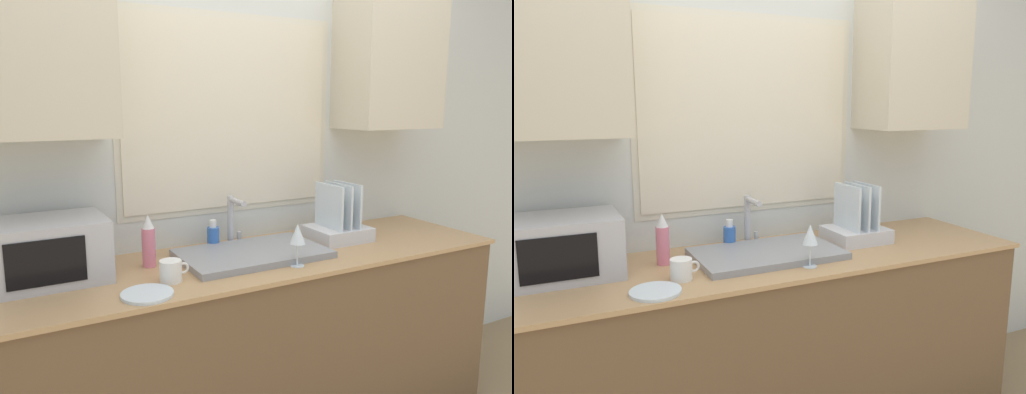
# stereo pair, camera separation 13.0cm
# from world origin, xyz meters

# --- Properties ---
(countertop) EXTENTS (2.36, 0.67, 0.93)m
(countertop) POSITION_xyz_m (0.00, 0.32, 0.46)
(countertop) COLOR brown
(countertop) RESTS_ON ground_plane
(wall_back) EXTENTS (6.00, 0.38, 2.60)m
(wall_back) POSITION_xyz_m (0.00, 0.63, 1.42)
(wall_back) COLOR silver
(wall_back) RESTS_ON ground_plane
(sink_basin) EXTENTS (0.65, 0.39, 0.03)m
(sink_basin) POSITION_xyz_m (-0.05, 0.32, 0.94)
(sink_basin) COLOR gray
(sink_basin) RESTS_ON countertop
(faucet) EXTENTS (0.08, 0.16, 0.24)m
(faucet) POSITION_xyz_m (-0.04, 0.53, 1.07)
(faucet) COLOR #B7B7BC
(faucet) RESTS_ON countertop
(microwave) EXTENTS (0.42, 0.34, 0.24)m
(microwave) POSITION_xyz_m (-0.88, 0.43, 1.05)
(microwave) COLOR #B2B2B7
(microwave) RESTS_ON countertop
(dish_rack) EXTENTS (0.29, 0.25, 0.29)m
(dish_rack) POSITION_xyz_m (0.47, 0.37, 1.00)
(dish_rack) COLOR silver
(dish_rack) RESTS_ON countertop
(spray_bottle) EXTENTS (0.06, 0.06, 0.22)m
(spray_bottle) POSITION_xyz_m (-0.50, 0.41, 1.03)
(spray_bottle) COLOR #D8728C
(spray_bottle) RESTS_ON countertop
(soap_bottle) EXTENTS (0.06, 0.06, 0.14)m
(soap_bottle) POSITION_xyz_m (-0.15, 0.53, 0.99)
(soap_bottle) COLOR blue
(soap_bottle) RESTS_ON countertop
(mug_near_sink) EXTENTS (0.12, 0.09, 0.09)m
(mug_near_sink) POSITION_xyz_m (-0.47, 0.19, 0.97)
(mug_near_sink) COLOR white
(mug_near_sink) RESTS_ON countertop
(wine_glass) EXTENTS (0.07, 0.07, 0.18)m
(wine_glass) POSITION_xyz_m (0.06, 0.11, 1.06)
(wine_glass) COLOR silver
(wine_glass) RESTS_ON countertop
(small_plate) EXTENTS (0.19, 0.19, 0.01)m
(small_plate) POSITION_xyz_m (-0.60, 0.09, 0.93)
(small_plate) COLOR silver
(small_plate) RESTS_ON countertop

